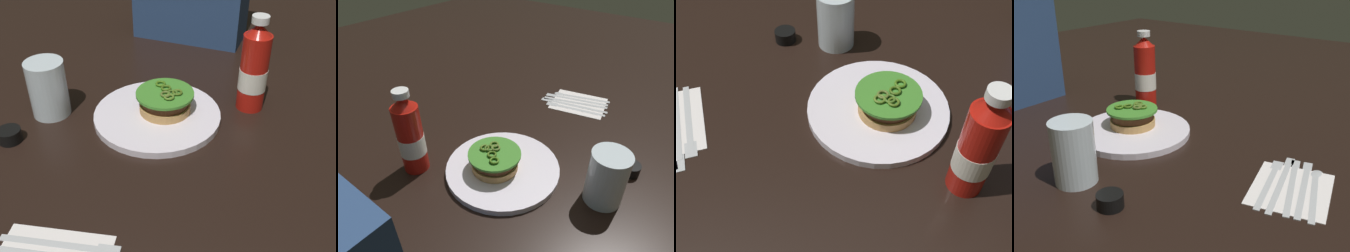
# 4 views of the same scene
# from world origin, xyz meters

# --- Properties ---
(ground_plane) EXTENTS (3.00, 3.00, 0.00)m
(ground_plane) POSITION_xyz_m (0.00, 0.00, 0.00)
(ground_plane) COLOR black
(dinner_plate) EXTENTS (0.28, 0.28, 0.02)m
(dinner_plate) POSITION_xyz_m (0.00, 0.14, 0.01)
(dinner_plate) COLOR white
(dinner_plate) RESTS_ON ground_plane
(burger_sandwich) EXTENTS (0.13, 0.13, 0.05)m
(burger_sandwich) POSITION_xyz_m (0.01, 0.15, 0.04)
(burger_sandwich) COLOR tan
(burger_sandwich) RESTS_ON dinner_plate
(ketchup_bottle) EXTENTS (0.06, 0.06, 0.22)m
(ketchup_bottle) POSITION_xyz_m (0.18, 0.26, 0.10)
(ketchup_bottle) COLOR #B7170F
(ketchup_bottle) RESTS_ON ground_plane
(water_glass) EXTENTS (0.08, 0.08, 0.13)m
(water_glass) POSITION_xyz_m (-0.23, 0.07, 0.06)
(water_glass) COLOR silver
(water_glass) RESTS_ON ground_plane
(condiment_cup) EXTENTS (0.05, 0.05, 0.03)m
(condiment_cup) POSITION_xyz_m (-0.25, -0.05, 0.01)
(condiment_cup) COLOR black
(condiment_cup) RESTS_ON ground_plane
(napkin) EXTENTS (0.20, 0.18, 0.00)m
(napkin) POSITION_xyz_m (-0.01, -0.28, 0.00)
(napkin) COLOR white
(napkin) RESTS_ON ground_plane
(spoon_utensil) EXTENTS (0.18, 0.07, 0.00)m
(spoon_utensil) POSITION_xyz_m (0.03, -0.31, 0.00)
(spoon_utensil) COLOR silver
(spoon_utensil) RESTS_ON napkin
(steak_knife) EXTENTS (0.21, 0.07, 0.00)m
(steak_knife) POSITION_xyz_m (0.02, -0.29, 0.00)
(steak_knife) COLOR silver
(steak_knife) RESTS_ON napkin
(table_knife) EXTENTS (0.21, 0.08, 0.00)m
(table_knife) POSITION_xyz_m (0.02, -0.27, 0.00)
(table_knife) COLOR silver
(table_knife) RESTS_ON napkin
(butter_knife) EXTENTS (0.22, 0.06, 0.00)m
(butter_knife) POSITION_xyz_m (0.02, -0.25, 0.00)
(butter_knife) COLOR silver
(butter_knife) RESTS_ON napkin
(fork_utensil) EXTENTS (0.19, 0.06, 0.00)m
(fork_utensil) POSITION_xyz_m (0.00, -0.23, 0.00)
(fork_utensil) COLOR silver
(fork_utensil) RESTS_ON napkin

